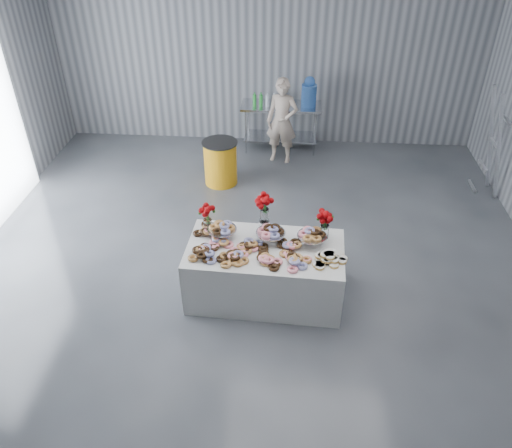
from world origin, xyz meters
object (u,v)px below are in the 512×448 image
(display_table, at_px, (265,271))
(water_jug, at_px, (309,93))
(prep_table, at_px, (281,119))
(person, at_px, (282,121))
(trash_barrel, at_px, (221,162))
(stepladder, at_px, (494,143))

(display_table, bearing_deg, water_jug, 82.49)
(prep_table, height_order, person, person)
(trash_barrel, relative_size, stepladder, 0.43)
(display_table, distance_m, person, 3.73)
(water_jug, relative_size, stepladder, 0.31)
(display_table, bearing_deg, stepladder, 38.52)
(water_jug, relative_size, trash_barrel, 0.72)
(prep_table, bearing_deg, display_table, -90.70)
(water_jug, bearing_deg, stepladder, -25.02)
(prep_table, height_order, water_jug, water_jug)
(trash_barrel, bearing_deg, person, 42.20)
(water_jug, xyz_separation_m, trash_barrel, (-1.48, -1.40, -0.76))
(trash_barrel, xyz_separation_m, stepladder, (4.45, 0.01, 0.52))
(display_table, distance_m, prep_table, 4.19)
(display_table, relative_size, stepladder, 1.05)
(stepladder, bearing_deg, water_jug, 154.98)
(display_table, distance_m, stepladder, 4.53)
(prep_table, distance_m, trash_barrel, 1.72)
(person, height_order, stepladder, stepladder)
(trash_barrel, bearing_deg, water_jug, 43.23)
(water_jug, relative_size, person, 0.35)
(stepladder, bearing_deg, prep_table, 158.23)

